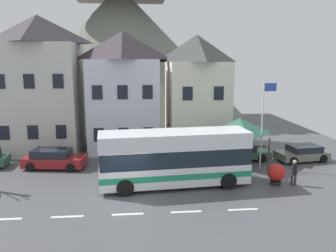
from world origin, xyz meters
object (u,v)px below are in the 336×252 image
Objects in this scene: public_bench at (256,151)px; transit_bus at (174,159)px; parked_car_00 at (239,152)px; parked_car_03 at (302,153)px; townhouse_01 at (124,91)px; harbour_buoy at (276,173)px; townhouse_02 at (196,92)px; pedestrian_00 at (225,163)px; hilltop_castle at (120,47)px; flagpole at (263,119)px; bus_shelter at (239,126)px; pedestrian_01 at (294,171)px; townhouse_00 at (41,84)px; parked_car_02 at (54,159)px.

transit_bus is at bearing -141.13° from public_bench.
parked_car_00 is 4.91m from parked_car_03.
harbour_buoy is at bearing -46.15° from townhouse_01.
townhouse_02 is 9.14m from pedestrian_00.
townhouse_02 is 6.63× the size of pedestrian_00.
hilltop_castle reaches higher than flagpole.
bus_shelter is at bearing 105.17° from harbour_buoy.
parked_car_00 is at bearing -68.13° from hilltop_castle.
public_bench is (-3.22, 1.45, -0.13)m from parked_car_03.
parked_car_03 is (10.51, 4.42, -1.12)m from transit_bus.
bus_shelter reaches higher than pedestrian_00.
flagpole reaches higher than pedestrian_00.
parked_car_00 is at bearing 107.05° from pedestrian_01.
harbour_buoy is at bearing -84.01° from parked_car_00.
townhouse_01 is 5.70× the size of public_bench.
harbour_buoy is (-1.06, 0.23, -0.17)m from pedestrian_01.
townhouse_00 is 1.13× the size of townhouse_01.
transit_bus is 11.45m from parked_car_03.
townhouse_02 reaches higher than bus_shelter.
hilltop_castle reaches higher than harbour_buoy.
townhouse_01 is at bearing 131.90° from pedestrian_00.
parked_car_02 is 3.45× the size of harbour_buoy.
parked_car_00 is 3.88m from flagpole.
harbour_buoy is (16.71, -10.49, -4.95)m from townhouse_00.
townhouse_01 reaches higher than harbour_buoy.
public_bench is (10.62, -3.80, -4.58)m from townhouse_01.
parked_car_03 is at bearing 58.72° from pedestrian_01.
pedestrian_00 is (3.68, 1.86, -0.92)m from transit_bus.
townhouse_01 is 14.64m from harbour_buoy.
pedestrian_01 is 0.26× the size of flagpole.
townhouse_00 is 3.16× the size of bus_shelter.
townhouse_02 is at bearing 2.81° from townhouse_01.
pedestrian_00 reaches higher than parked_car_00.
townhouse_02 is at bearing -44.54° from parked_car_03.
bus_shelter is 2.03× the size of public_bench.
townhouse_01 is 10.58m from bus_shelter.
townhouse_01 is 15.45m from parked_car_03.
pedestrian_00 is 3.52m from harbour_buoy.
townhouse_00 is 1.22× the size of transit_bus.
flagpole is (9.98, -6.79, -1.41)m from townhouse_01.
bus_shelter is 0.79× the size of parked_car_02.
townhouse_02 is 10.93m from transit_bus.
harbour_buoy is at bearing -74.83° from bus_shelter.
bus_shelter is at bearing -135.08° from public_bench.
transit_bus is 5.70× the size of pedestrian_01.
pedestrian_00 is (-1.54, -1.95, -2.15)m from bus_shelter.
bus_shelter is (15.57, -6.26, -2.74)m from townhouse_00.
pedestrian_01 is at bearing -12.47° from harbour_buoy.
pedestrian_00 reaches higher than parked_car_03.
pedestrian_01 is at bearing -33.87° from pedestrian_00.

